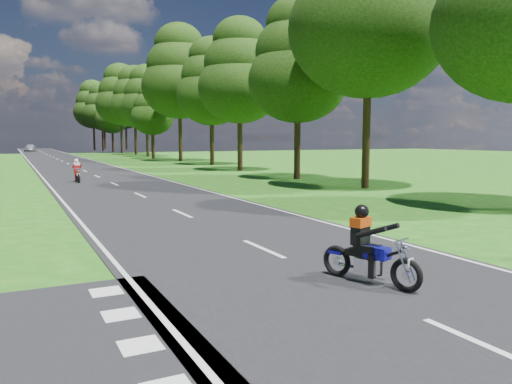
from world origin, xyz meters
TOP-DOWN VIEW (x-y plane):
  - ground at (0.00, 0.00)m, footprint 160.00×160.00m
  - main_road at (0.00, 50.00)m, footprint 7.00×140.00m
  - road_markings at (-0.14, 48.13)m, footprint 7.40×140.00m
  - treeline at (1.43, 60.06)m, footprint 40.00×115.35m
  - rider_near_blue at (0.42, -1.26)m, footprint 1.08×1.75m
  - rider_far_red at (-1.69, 22.16)m, footprint 0.57×1.61m
  - distant_car at (-1.64, 91.84)m, footprint 2.43×4.36m

SIDE VIEW (x-z plane):
  - ground at x=0.00m, z-range 0.00..0.00m
  - main_road at x=0.00m, z-range 0.00..0.02m
  - road_markings at x=-0.14m, z-range 0.02..0.03m
  - rider_far_red at x=-1.69m, z-range 0.02..1.35m
  - rider_near_blue at x=0.42m, z-range 0.02..1.40m
  - distant_car at x=-1.64m, z-range 0.02..1.42m
  - treeline at x=1.43m, z-range 0.86..15.65m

